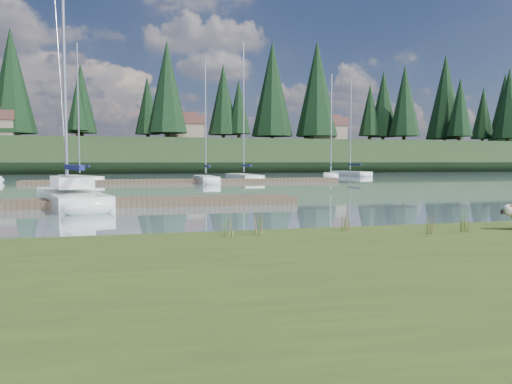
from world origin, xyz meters
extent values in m
plane|color=gray|center=(0.00, 30.00, 0.00)|extent=(200.00, 200.00, 0.00)
cube|color=#354919|center=(0.00, -6.00, 0.17)|extent=(60.00, 9.00, 0.35)
cube|color=black|center=(0.00, 73.00, 2.50)|extent=(200.00, 20.00, 5.00)
ellipsoid|color=silver|center=(4.96, -2.75, 0.76)|extent=(0.30, 0.31, 0.23)
cube|color=black|center=(4.87, -2.72, 0.72)|extent=(0.11, 0.13, 0.09)
cube|color=white|center=(-5.12, 10.03, 0.22)|extent=(3.78, 8.31, 0.70)
ellipsoid|color=white|center=(-6.12, 13.96, 0.22)|extent=(2.26, 2.58, 0.70)
cylinder|color=silver|center=(-5.30, 10.75, 6.94)|extent=(0.14, 0.14, 12.28)
cube|color=#151A53|center=(-4.83, 8.87, 1.55)|extent=(1.10, 3.62, 0.20)
cube|color=white|center=(-5.01, 9.59, 0.95)|extent=(1.97, 3.17, 0.45)
cube|color=#4C3D2C|center=(-4.00, 9.00, 0.15)|extent=(16.00, 2.00, 0.30)
cube|color=#4C3D2C|center=(2.00, 30.00, 0.15)|extent=(26.00, 2.20, 0.30)
cube|color=white|center=(-6.83, 32.92, 0.22)|extent=(4.27, 6.96, 0.70)
ellipsoid|color=white|center=(-8.25, 36.08, 0.22)|extent=(2.15, 2.34, 0.70)
cylinder|color=silver|center=(-6.83, 32.92, 6.21)|extent=(0.12, 0.12, 10.82)
cube|color=#151A53|center=(-6.45, 32.06, 1.40)|extent=(1.31, 2.59, 0.20)
cube|color=white|center=(3.35, 29.26, 0.22)|extent=(1.39, 5.91, 0.70)
ellipsoid|color=white|center=(3.32, 32.21, 0.22)|extent=(1.30, 1.62, 0.70)
cylinder|color=silver|center=(3.35, 29.26, 5.44)|extent=(0.12, 0.12, 9.28)
cube|color=#151A53|center=(3.35, 28.45, 1.40)|extent=(0.22, 2.35, 0.20)
cube|color=white|center=(7.65, 34.07, 0.22)|extent=(1.98, 7.87, 0.70)
ellipsoid|color=white|center=(7.54, 37.98, 0.22)|extent=(1.76, 2.18, 0.70)
cylinder|color=silver|center=(7.65, 34.07, 6.81)|extent=(0.12, 0.12, 12.03)
cube|color=#151A53|center=(7.68, 33.00, 1.40)|extent=(0.28, 3.12, 0.20)
cube|color=white|center=(17.69, 37.11, 0.22)|extent=(3.81, 6.54, 0.70)
ellipsoid|color=white|center=(18.91, 40.10, 0.22)|extent=(1.97, 2.17, 0.70)
cylinder|color=silver|center=(17.69, 37.11, 5.79)|extent=(0.12, 0.12, 9.97)
cube|color=#151A53|center=(17.36, 36.29, 1.40)|extent=(1.16, 2.46, 0.20)
cube|color=white|center=(23.32, 44.49, 0.22)|extent=(2.34, 7.42, 0.70)
ellipsoid|color=white|center=(22.97, 48.12, 0.22)|extent=(1.77, 2.13, 0.70)
cylinder|color=silver|center=(23.32, 44.49, 6.24)|extent=(0.12, 0.12, 10.88)
cube|color=#151A53|center=(23.42, 43.50, 1.40)|extent=(0.48, 2.91, 0.20)
cone|color=#475B23|center=(-0.35, -2.13, 0.67)|extent=(0.03, 0.03, 0.64)
cone|color=brown|center=(-0.24, -2.20, 0.60)|extent=(0.03, 0.03, 0.51)
cone|color=#475B23|center=(-0.29, -2.10, 0.70)|extent=(0.03, 0.03, 0.70)
cone|color=brown|center=(-0.21, -2.16, 0.57)|extent=(0.03, 0.03, 0.45)
cone|color=#475B23|center=(-0.33, -2.21, 0.64)|extent=(0.03, 0.03, 0.57)
cone|color=#475B23|center=(1.50, -2.05, 0.60)|extent=(0.03, 0.03, 0.50)
cone|color=brown|center=(1.61, -2.12, 0.55)|extent=(0.03, 0.03, 0.40)
cone|color=#475B23|center=(1.56, -2.02, 0.62)|extent=(0.03, 0.03, 0.55)
cone|color=brown|center=(1.64, -2.08, 0.52)|extent=(0.03, 0.03, 0.35)
cone|color=#475B23|center=(1.52, -2.13, 0.57)|extent=(0.03, 0.03, 0.45)
cone|color=#475B23|center=(3.76, -2.81, 0.60)|extent=(0.03, 0.03, 0.51)
cone|color=brown|center=(3.87, -2.88, 0.55)|extent=(0.03, 0.03, 0.41)
cone|color=#475B23|center=(3.82, -2.78, 0.63)|extent=(0.03, 0.03, 0.56)
cone|color=brown|center=(3.90, -2.84, 0.53)|extent=(0.03, 0.03, 0.36)
cone|color=#475B23|center=(3.78, -2.89, 0.58)|extent=(0.03, 0.03, 0.46)
cone|color=#475B23|center=(-0.98, -2.28, 0.58)|extent=(0.03, 0.03, 0.46)
cone|color=brown|center=(-0.87, -2.35, 0.53)|extent=(0.03, 0.03, 0.37)
cone|color=#475B23|center=(-0.92, -2.25, 0.60)|extent=(0.03, 0.03, 0.50)
cone|color=brown|center=(-0.84, -2.31, 0.51)|extent=(0.03, 0.03, 0.32)
cone|color=#475B23|center=(-0.96, -2.36, 0.56)|extent=(0.03, 0.03, 0.41)
cone|color=#475B23|center=(2.94, -2.87, 0.58)|extent=(0.03, 0.03, 0.46)
cone|color=brown|center=(3.05, -2.94, 0.53)|extent=(0.03, 0.03, 0.37)
cone|color=#475B23|center=(3.00, -2.84, 0.60)|extent=(0.03, 0.03, 0.50)
cone|color=brown|center=(3.08, -2.90, 0.51)|extent=(0.03, 0.03, 0.32)
cone|color=#475B23|center=(2.96, -2.95, 0.56)|extent=(0.03, 0.03, 0.41)
cube|color=#33281C|center=(0.00, -1.60, 0.07)|extent=(60.00, 0.50, 0.14)
cylinder|color=#382619|center=(-10.00, 72.00, 5.90)|extent=(0.60, 0.60, 1.80)
cone|color=black|center=(-10.00, 72.00, 11.75)|extent=(4.84, 4.84, 11.00)
cylinder|color=#382619|center=(3.00, 66.00, 5.90)|extent=(0.60, 0.60, 1.80)
cone|color=black|center=(3.00, 66.00, 13.10)|extent=(6.16, 6.16, 14.00)
cylinder|color=#382619|center=(15.00, 70.00, 5.90)|extent=(0.60, 0.60, 1.80)
cone|color=black|center=(15.00, 70.00, 10.85)|extent=(3.96, 3.96, 9.00)
cylinder|color=#382619|center=(28.00, 68.00, 5.90)|extent=(0.60, 0.60, 1.80)
cone|color=black|center=(28.00, 68.00, 14.00)|extent=(7.04, 7.04, 16.00)
cylinder|color=#382619|center=(42.00, 71.00, 5.90)|extent=(0.60, 0.60, 1.80)
cone|color=black|center=(42.00, 71.00, 12.20)|extent=(5.28, 5.28, 12.00)
cylinder|color=#382619|center=(55.00, 67.00, 5.90)|extent=(0.60, 0.60, 1.80)
cone|color=black|center=(55.00, 67.00, 11.52)|extent=(4.62, 4.62, 10.50)
cylinder|color=#382619|center=(68.00, 70.00, 5.90)|extent=(0.60, 0.60, 1.80)
cone|color=black|center=(68.00, 70.00, 12.88)|extent=(5.94, 5.94, 13.50)
cube|color=gray|center=(6.00, 71.00, 6.40)|extent=(6.00, 5.00, 2.80)
cube|color=brown|center=(6.00, 71.00, 8.50)|extent=(6.30, 5.30, 1.40)
cube|color=brown|center=(6.00, 71.00, 9.30)|extent=(4.20, 3.60, 0.70)
cube|color=gray|center=(30.00, 69.00, 6.40)|extent=(6.00, 5.00, 2.80)
cube|color=brown|center=(30.00, 69.00, 8.50)|extent=(6.30, 5.30, 1.40)
cube|color=brown|center=(30.00, 69.00, 9.30)|extent=(4.20, 3.60, 0.70)
camera|label=1|loc=(-2.74, -11.54, 1.78)|focal=35.00mm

